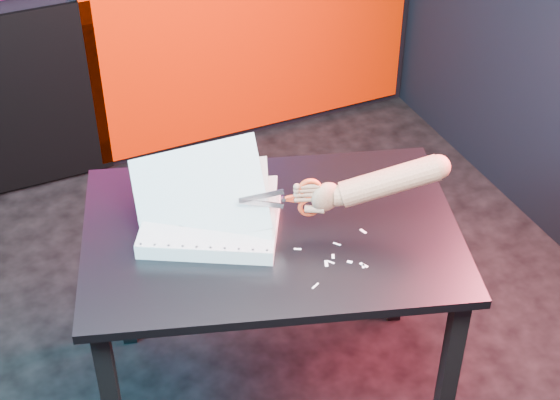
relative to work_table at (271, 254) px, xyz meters
name	(u,v)px	position (x,y,z in m)	size (l,w,h in m)	color
room	(237,40)	(-0.05, 0.09, 0.70)	(3.01, 3.01, 2.71)	black
work_table	(271,254)	(0.00, 0.00, 0.00)	(1.31, 1.06, 0.75)	black
printout_stack	(210,222)	(-0.17, 0.07, 0.13)	(0.49, 0.45, 0.30)	white
scissors	(304,198)	(0.08, -0.06, 0.24)	(0.23, 0.09, 0.14)	#ABACAE
hand_forearm	(379,184)	(0.28, -0.14, 0.28)	(0.42, 0.19, 0.18)	#AF7859
paper_clippings	(339,258)	(0.13, -0.20, 0.10)	(0.26, 0.18, 0.00)	white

